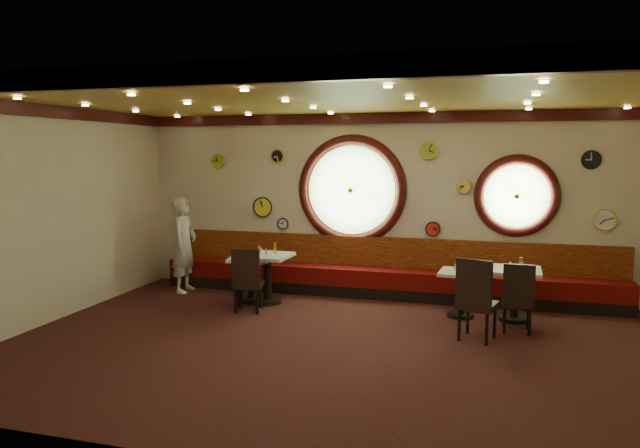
{
  "coord_description": "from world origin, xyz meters",
  "views": [
    {
      "loc": [
        1.61,
        -6.98,
        2.51
      ],
      "look_at": [
        -0.58,
        0.8,
        1.5
      ],
      "focal_mm": 32.0,
      "sensor_mm": 36.0,
      "label": 1
    }
  ],
  "objects_px": {
    "condiment_c_salt": "(455,267)",
    "waiter": "(184,245)",
    "condiment_d_salt": "(510,265)",
    "condiment_a_pepper": "(253,254)",
    "condiment_b_bottle": "(275,248)",
    "condiment_c_bottle": "(467,266)",
    "condiment_d_pepper": "(522,266)",
    "table_d": "(515,288)",
    "table_a": "(251,273)",
    "condiment_a_salt": "(247,252)",
    "table_c": "(461,288)",
    "chair_c": "(476,294)",
    "condiment_b_pepper": "(266,252)",
    "chair_d": "(518,294)",
    "condiment_c_pepper": "(461,269)",
    "chair_b": "(247,276)",
    "chair_a": "(246,276)",
    "condiment_a_bottle": "(259,251)",
    "table_b": "(267,272)",
    "condiment_d_bottle": "(521,263)",
    "condiment_b_salt": "(261,250)"
  },
  "relations": [
    {
      "from": "condiment_c_salt",
      "to": "waiter",
      "type": "height_order",
      "value": "waiter"
    },
    {
      "from": "condiment_d_salt",
      "to": "condiment_a_pepper",
      "type": "xyz_separation_m",
      "value": [
        -4.12,
        -0.0,
        -0.03
      ]
    },
    {
      "from": "condiment_b_bottle",
      "to": "condiment_c_bottle",
      "type": "height_order",
      "value": "condiment_b_bottle"
    },
    {
      "from": "condiment_d_salt",
      "to": "condiment_d_pepper",
      "type": "height_order",
      "value": "condiment_d_pepper"
    },
    {
      "from": "table_d",
      "to": "condiment_b_bottle",
      "type": "xyz_separation_m",
      "value": [
        -3.84,
        0.08,
        0.42
      ]
    },
    {
      "from": "table_a",
      "to": "condiment_a_salt",
      "type": "bearing_deg",
      "value": 137.97
    },
    {
      "from": "table_c",
      "to": "chair_c",
      "type": "xyz_separation_m",
      "value": [
        0.22,
        -1.14,
        0.2
      ]
    },
    {
      "from": "condiment_b_pepper",
      "to": "condiment_d_salt",
      "type": "bearing_deg",
      "value": 1.36
    },
    {
      "from": "condiment_c_salt",
      "to": "condiment_a_salt",
      "type": "bearing_deg",
      "value": 179.15
    },
    {
      "from": "condiment_d_salt",
      "to": "chair_d",
      "type": "bearing_deg",
      "value": -82.29
    },
    {
      "from": "condiment_c_bottle",
      "to": "table_a",
      "type": "bearing_deg",
      "value": -179.51
    },
    {
      "from": "condiment_c_pepper",
      "to": "condiment_c_bottle",
      "type": "distance_m",
      "value": 0.11
    },
    {
      "from": "condiment_c_pepper",
      "to": "condiment_c_bottle",
      "type": "height_order",
      "value": "condiment_c_bottle"
    },
    {
      "from": "table_c",
      "to": "chair_b",
      "type": "xyz_separation_m",
      "value": [
        -3.25,
        -0.68,
        0.14
      ]
    },
    {
      "from": "condiment_a_salt",
      "to": "condiment_c_bottle",
      "type": "relative_size",
      "value": 0.73
    },
    {
      "from": "chair_b",
      "to": "chair_a",
      "type": "bearing_deg",
      "value": 123.24
    },
    {
      "from": "condiment_c_pepper",
      "to": "condiment_b_pepper",
      "type": "bearing_deg",
      "value": -178.81
    },
    {
      "from": "condiment_c_pepper",
      "to": "waiter",
      "type": "xyz_separation_m",
      "value": [
        -4.87,
        0.32,
        0.1
      ]
    },
    {
      "from": "table_c",
      "to": "condiment_b_pepper",
      "type": "distance_m",
      "value": 3.18
    },
    {
      "from": "condiment_d_pepper",
      "to": "condiment_a_bottle",
      "type": "relative_size",
      "value": 0.64
    },
    {
      "from": "table_b",
      "to": "chair_c",
      "type": "bearing_deg",
      "value": -18.07
    },
    {
      "from": "table_a",
      "to": "chair_d",
      "type": "relative_size",
      "value": 1.32
    },
    {
      "from": "table_b",
      "to": "condiment_a_bottle",
      "type": "xyz_separation_m",
      "value": [
        -0.2,
        0.15,
        0.33
      ]
    },
    {
      "from": "table_c",
      "to": "table_a",
      "type": "bearing_deg",
      "value": 179.92
    },
    {
      "from": "condiment_c_bottle",
      "to": "condiment_d_pepper",
      "type": "bearing_deg",
      "value": -6.49
    },
    {
      "from": "condiment_d_pepper",
      "to": "chair_a",
      "type": "bearing_deg",
      "value": -172.05
    },
    {
      "from": "condiment_c_bottle",
      "to": "condiment_c_pepper",
      "type": "bearing_deg",
      "value": -148.17
    },
    {
      "from": "condiment_b_pepper",
      "to": "chair_d",
      "type": "bearing_deg",
      "value": -7.83
    },
    {
      "from": "condiment_c_salt",
      "to": "condiment_d_bottle",
      "type": "bearing_deg",
      "value": 0.6
    },
    {
      "from": "table_b",
      "to": "condiment_b_bottle",
      "type": "xyz_separation_m",
      "value": [
        0.1,
        0.13,
        0.4
      ]
    },
    {
      "from": "chair_b",
      "to": "condiment_d_bottle",
      "type": "relative_size",
      "value": 3.82
    },
    {
      "from": "condiment_d_pepper",
      "to": "condiment_c_pepper",
      "type": "bearing_deg",
      "value": 177.93
    },
    {
      "from": "table_c",
      "to": "condiment_b_pepper",
      "type": "relative_size",
      "value": 6.86
    },
    {
      "from": "condiment_a_salt",
      "to": "condiment_b_pepper",
      "type": "height_order",
      "value": "condiment_b_pepper"
    },
    {
      "from": "condiment_a_pepper",
      "to": "waiter",
      "type": "xyz_separation_m",
      "value": [
        -1.46,
        0.3,
        0.05
      ]
    },
    {
      "from": "chair_a",
      "to": "table_b",
      "type": "bearing_deg",
      "value": 61.54
    },
    {
      "from": "chair_a",
      "to": "waiter",
      "type": "bearing_deg",
      "value": 133.35
    },
    {
      "from": "chair_c",
      "to": "condiment_c_bottle",
      "type": "xyz_separation_m",
      "value": [
        -0.14,
        1.17,
        0.14
      ]
    },
    {
      "from": "condiment_b_salt",
      "to": "condiment_d_bottle",
      "type": "distance_m",
      "value": 4.14
    },
    {
      "from": "condiment_c_bottle",
      "to": "condiment_b_bottle",
      "type": "bearing_deg",
      "value": 178.97
    },
    {
      "from": "condiment_c_pepper",
      "to": "condiment_a_bottle",
      "type": "distance_m",
      "value": 3.34
    },
    {
      "from": "condiment_d_salt",
      "to": "condiment_c_pepper",
      "type": "xyz_separation_m",
      "value": [
        -0.71,
        -0.03,
        -0.08
      ]
    },
    {
      "from": "condiment_d_bottle",
      "to": "waiter",
      "type": "xyz_separation_m",
      "value": [
        -5.74,
        0.24,
        -0.01
      ]
    },
    {
      "from": "chair_b",
      "to": "condiment_c_bottle",
      "type": "xyz_separation_m",
      "value": [
        3.32,
        0.71,
        0.2
      ]
    },
    {
      "from": "condiment_a_salt",
      "to": "condiment_a_pepper",
      "type": "distance_m",
      "value": 0.18
    },
    {
      "from": "table_a",
      "to": "condiment_b_salt",
      "type": "xyz_separation_m",
      "value": [
        0.19,
        0.02,
        0.4
      ]
    },
    {
      "from": "condiment_d_pepper",
      "to": "chair_d",
      "type": "bearing_deg",
      "value": -97.67
    },
    {
      "from": "chair_a",
      "to": "condiment_d_pepper",
      "type": "distance_m",
      "value": 4.2
    },
    {
      "from": "waiter",
      "to": "condiment_a_pepper",
      "type": "bearing_deg",
      "value": -105.7
    },
    {
      "from": "chair_b",
      "to": "condiment_c_bottle",
      "type": "distance_m",
      "value": 3.4
    }
  ]
}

